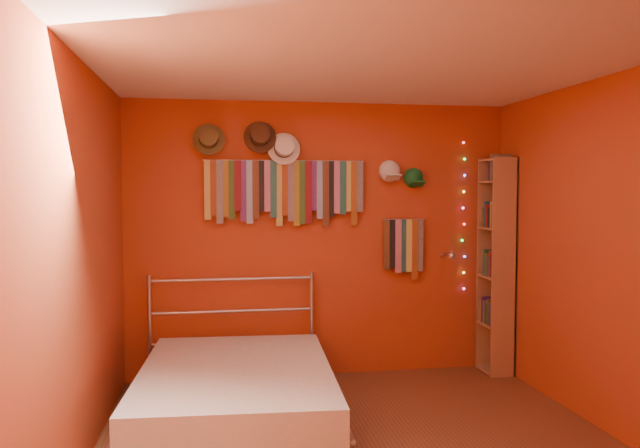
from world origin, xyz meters
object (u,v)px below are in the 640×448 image
reading_lamp (450,255)px  bookshelf (500,264)px  bed (236,393)px  tie_rack (285,189)px

reading_lamp → bookshelf: size_ratio=0.14×
bookshelf → bed: (-2.47, -0.89, -0.79)m
tie_rack → reading_lamp: tie_rack is taller
reading_lamp → bookshelf: bookshelf is taller
bookshelf → tie_rack: bearing=175.6°
reading_lamp → bed: 2.34m
reading_lamp → bed: (-1.98, -0.89, -0.88)m
tie_rack → bed: tie_rack is taller
tie_rack → bookshelf: bookshelf is taller
tie_rack → bed: size_ratio=0.71×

